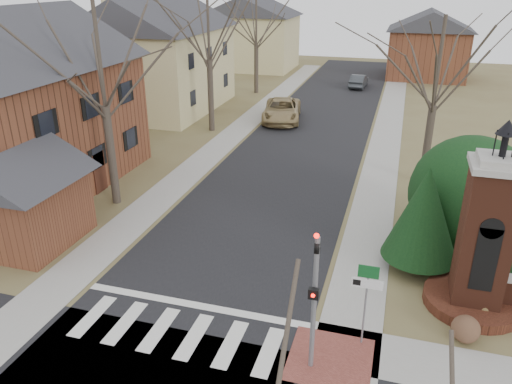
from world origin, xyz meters
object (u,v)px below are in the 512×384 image
(traffic_signal_pole, at_px, (315,291))
(sign_post, at_px, (367,289))
(distant_car, at_px, (359,81))
(pickup_truck, at_px, (282,110))
(brick_gate_monument, at_px, (482,250))

(traffic_signal_pole, xyz_separation_m, sign_post, (1.29, 1.41, -0.64))
(traffic_signal_pole, xyz_separation_m, distant_car, (-2.70, 39.58, -1.94))
(distant_car, bearing_deg, pickup_truck, 76.19)
(sign_post, bearing_deg, distant_car, 95.97)
(sign_post, relative_size, brick_gate_monument, 0.42)
(pickup_truck, bearing_deg, brick_gate_monument, -70.55)
(pickup_truck, bearing_deg, sign_post, -80.63)
(sign_post, bearing_deg, pickup_truck, 109.26)
(sign_post, height_order, pickup_truck, sign_post)
(traffic_signal_pole, distance_m, distant_car, 39.72)
(sign_post, distance_m, brick_gate_monument, 4.55)
(sign_post, distance_m, pickup_truck, 25.41)
(sign_post, bearing_deg, brick_gate_monument, 41.42)
(brick_gate_monument, bearing_deg, traffic_signal_pole, -136.76)
(pickup_truck, bearing_deg, traffic_signal_pole, -84.30)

